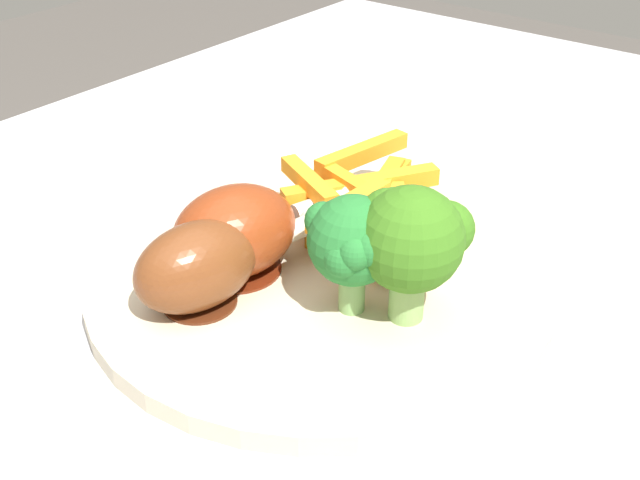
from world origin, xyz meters
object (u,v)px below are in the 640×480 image
broccoli_floret_middle (353,242)px  carrot_fries_pile (363,201)px  dining_table (354,405)px  broccoli_floret_front (413,236)px  dinner_plate (320,278)px  chicken_drumstick_far (205,263)px  chicken_drumstick_near (241,230)px

broccoli_floret_middle → carrot_fries_pile: broccoli_floret_middle is taller
dining_table → broccoli_floret_middle: 0.19m
broccoli_floret_front → dinner_plate: bearing=86.4°
broccoli_floret_front → carrot_fries_pile: broccoli_floret_front is taller
carrot_fries_pile → chicken_drumstick_far: bearing=169.0°
chicken_drumstick_near → dinner_plate: bearing=-55.0°
dining_table → dinner_plate: 0.13m
chicken_drumstick_near → broccoli_floret_middle: bearing=-86.7°
broccoli_floret_middle → chicken_drumstick_far: bearing=120.4°
dining_table → dinner_plate: bearing=179.6°
dining_table → carrot_fries_pile: size_ratio=7.07×
dining_table → chicken_drumstick_far: (-0.10, 0.03, 0.16)m
broccoli_floret_front → broccoli_floret_middle: bearing=125.2°
dining_table → chicken_drumstick_near: bearing=149.9°
chicken_drumstick_far → dinner_plate: bearing=-26.1°
dining_table → carrot_fries_pile: bearing=28.6°
dinner_plate → dining_table: bearing=-0.4°
dinner_plate → chicken_drumstick_far: 0.07m
broccoli_floret_front → broccoli_floret_middle: size_ratio=1.13×
dining_table → broccoli_floret_front: 0.20m
dinner_plate → carrot_fries_pile: 0.06m
broccoli_floret_front → chicken_drumstick_near: bearing=102.3°
carrot_fries_pile → chicken_drumstick_far: chicken_drumstick_far is taller
dinner_plate → carrot_fries_pile: (0.05, 0.01, 0.03)m
broccoli_floret_front → chicken_drumstick_far: broccoli_floret_front is taller
carrot_fries_pile → chicken_drumstick_near: size_ratio=1.06×
dining_table → chicken_drumstick_far: chicken_drumstick_far is taller
dinner_plate → chicken_drumstick_far: size_ratio=2.09×
chicken_drumstick_near → chicken_drumstick_far: bearing=-169.4°
dinner_plate → carrot_fries_pile: bearing=8.4°
dining_table → broccoli_floret_middle: bearing=-147.6°
broccoli_floret_front → chicken_drumstick_near: 0.10m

